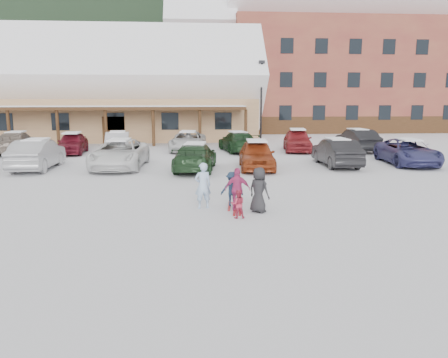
{
  "coord_description": "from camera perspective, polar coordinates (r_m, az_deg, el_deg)",
  "views": [
    {
      "loc": [
        -0.85,
        -13.39,
        3.69
      ],
      "look_at": [
        0.3,
        1.0,
        1.0
      ],
      "focal_mm": 35.0,
      "sensor_mm": 36.0,
      "label": 1
    }
  ],
  "objects": [
    {
      "name": "conifer_4",
      "position": [
        68.93,
        26.4,
        11.84
      ],
      "size": [
        5.06,
        5.06,
        11.73
      ],
      "color": "black",
      "rests_on": "ground"
    },
    {
      "name": "parked_car_6",
      "position": [
        26.63,
        22.86,
        3.29
      ],
      "size": [
        2.79,
        5.29,
        1.42
      ],
      "primitive_type": "imported",
      "rotation": [
        0.0,
        0.0,
        -0.09
      ],
      "color": "navy",
      "rests_on": "ground"
    },
    {
      "name": "parked_car_9",
      "position": [
        30.82,
        -13.68,
        4.71
      ],
      "size": [
        2.02,
        4.49,
        1.43
      ],
      "primitive_type": "imported",
      "rotation": [
        0.0,
        0.0,
        3.26
      ],
      "color": "silver",
      "rests_on": "ground"
    },
    {
      "name": "ground",
      "position": [
        13.92,
        -0.91,
        -4.82
      ],
      "size": [
        160.0,
        160.0,
        0.0
      ],
      "primitive_type": "plane",
      "color": "silver",
      "rests_on": "ground"
    },
    {
      "name": "parked_car_1",
      "position": [
        24.83,
        -23.22,
        2.98
      ],
      "size": [
        1.69,
        4.78,
        1.57
      ],
      "primitive_type": "imported",
      "rotation": [
        0.0,
        0.0,
        3.15
      ],
      "color": "#A2A2A6",
      "rests_on": "ground"
    },
    {
      "name": "parked_car_10",
      "position": [
        30.84,
        -4.72,
        4.94
      ],
      "size": [
        2.78,
        5.21,
        1.39
      ],
      "primitive_type": "imported",
      "rotation": [
        0.0,
        0.0,
        -0.1
      ],
      "color": "silver",
      "rests_on": "ground"
    },
    {
      "name": "parked_car_3",
      "position": [
        22.53,
        -3.78,
        2.9
      ],
      "size": [
        2.56,
        5.04,
        1.4
      ],
      "primitive_type": "imported",
      "rotation": [
        0.0,
        0.0,
        3.01
      ],
      "color": "#213F22",
      "rests_on": "ground"
    },
    {
      "name": "parked_car_5",
      "position": [
        24.75,
        14.48,
        3.38
      ],
      "size": [
        1.62,
        4.56,
        1.5
      ],
      "primitive_type": "imported",
      "rotation": [
        0.0,
        0.0,
        3.13
      ],
      "color": "black",
      "rests_on": "ground"
    },
    {
      "name": "parked_car_7",
      "position": [
        32.64,
        -25.47,
        4.31
      ],
      "size": [
        2.55,
        5.19,
        1.45
      ],
      "primitive_type": "imported",
      "rotation": [
        0.0,
        0.0,
        3.25
      ],
      "color": "gray",
      "rests_on": "ground"
    },
    {
      "name": "parked_car_13",
      "position": [
        32.22,
        17.0,
        4.89
      ],
      "size": [
        1.74,
        4.71,
        1.54
      ],
      "primitive_type": "imported",
      "rotation": [
        0.0,
        0.0,
        3.17
      ],
      "color": "black",
      "rests_on": "ground"
    },
    {
      "name": "bystander_dark",
      "position": [
        14.21,
        4.57,
        -1.44
      ],
      "size": [
        0.85,
        0.85,
        1.49
      ],
      "primitive_type": "imported",
      "rotation": [
        0.0,
        0.0,
        2.38
      ],
      "color": "#252528",
      "rests_on": "ground"
    },
    {
      "name": "alpine_hotel",
      "position": [
        53.8,
        12.22,
        15.58
      ],
      "size": [
        31.48,
        14.01,
        21.48
      ],
      "color": "brown",
      "rests_on": "ground"
    },
    {
      "name": "parked_car_8",
      "position": [
        31.07,
        -19.19,
        4.45
      ],
      "size": [
        1.92,
        4.23,
        1.41
      ],
      "primitive_type": "imported",
      "rotation": [
        0.0,
        0.0,
        0.06
      ],
      "color": "maroon",
      "rests_on": "ground"
    },
    {
      "name": "conifer_3",
      "position": [
        57.82,
        2.28,
        11.94
      ],
      "size": [
        3.96,
        3.96,
        9.18
      ],
      "color": "black",
      "rests_on": "ground"
    },
    {
      "name": "skis_child_magenta",
      "position": [
        14.54,
        1.77,
        -4.09
      ],
      "size": [
        0.39,
        1.41,
        0.03
      ],
      "primitive_type": "cube",
      "rotation": [
        0.0,
        0.0,
        3.01
      ],
      "color": "#A21719",
      "rests_on": "ground"
    },
    {
      "name": "parked_car_11",
      "position": [
        30.37,
        1.81,
        4.88
      ],
      "size": [
        2.64,
        5.03,
        1.39
      ],
      "primitive_type": "imported",
      "rotation": [
        0.0,
        0.0,
        3.29
      ],
      "color": "#18371B",
      "rests_on": "ground"
    },
    {
      "name": "parked_car_4",
      "position": [
        23.04,
        4.28,
        3.19
      ],
      "size": [
        2.12,
        4.53,
        1.5
      ],
      "primitive_type": "imported",
      "rotation": [
        0.0,
        0.0,
        -0.08
      ],
      "color": "#9D3D1A",
      "rests_on": "ground"
    },
    {
      "name": "skis_child_navy",
      "position": [
        15.15,
        1.03,
        -3.49
      ],
      "size": [
        0.36,
        1.41,
        0.03
      ],
      "primitive_type": "cube",
      "rotation": [
        0.0,
        0.0,
        3.02
      ],
      "color": "#A21719",
      "rests_on": "ground"
    },
    {
      "name": "parked_car_2",
      "position": [
        23.92,
        -13.45,
        3.22
      ],
      "size": [
        2.81,
        5.6,
        1.52
      ],
      "primitive_type": "imported",
      "rotation": [
        0.0,
        0.0,
        -0.05
      ],
      "color": "white",
      "rests_on": "ground"
    },
    {
      "name": "child_navy",
      "position": [
        15.02,
        1.04,
        -1.32
      ],
      "size": [
        0.82,
        0.53,
        1.2
      ],
      "primitive_type": "imported",
      "rotation": [
        0.0,
        0.0,
        3.02
      ],
      "color": "#1B2C44",
      "rests_on": "ground"
    },
    {
      "name": "lamp_post",
      "position": [
        38.06,
        4.89,
        10.69
      ],
      "size": [
        0.5,
        0.25,
        6.81
      ],
      "color": "black",
      "rests_on": "ground"
    },
    {
      "name": "adult_skier",
      "position": [
        14.71,
        -2.78,
        -0.86
      ],
      "size": [
        0.64,
        0.48,
        1.57
      ],
      "primitive_type": "imported",
      "rotation": [
        0.0,
        0.0,
        3.35
      ],
      "color": "#AAC8EB",
      "rests_on": "ground"
    },
    {
      "name": "forested_hillside",
      "position": [
        99.58,
        -4.28,
        19.35
      ],
      "size": [
        300.0,
        70.0,
        38.0
      ],
      "primitive_type": "cube",
      "color": "black",
      "rests_on": "ground"
    },
    {
      "name": "toddler_red",
      "position": [
        13.55,
        1.82,
        -3.29
      ],
      "size": [
        0.44,
        0.35,
        0.9
      ],
      "primitive_type": "imported",
      "rotation": [
        0.0,
        0.0,
        3.16
      ],
      "color": "#BA2E49",
      "rests_on": "ground"
    },
    {
      "name": "child_magenta",
      "position": [
        14.38,
        1.79,
        -1.38
      ],
      "size": [
        0.88,
        0.46,
        1.44
      ],
      "primitive_type": "imported",
      "rotation": [
        0.0,
        0.0,
        3.01
      ],
      "color": "#BD3571",
      "rests_on": "ground"
    },
    {
      "name": "parked_car_12",
      "position": [
        31.11,
        9.56,
        5.02
      ],
      "size": [
        2.55,
        4.8,
        1.55
      ],
      "primitive_type": "imported",
      "rotation": [
        0.0,
        0.0,
        -0.16
      ],
      "color": "maroon",
      "rests_on": "ground"
    },
    {
      "name": "day_lodge",
      "position": [
        42.15,
        -16.0,
        10.49
      ],
      "size": [
        29.12,
        12.5,
        10.38
      ],
      "color": "tan",
      "rests_on": "ground"
    }
  ]
}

